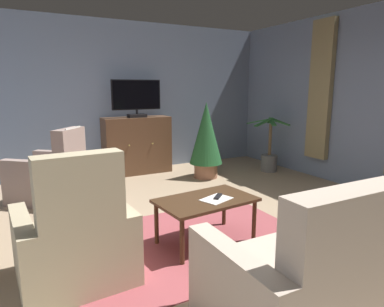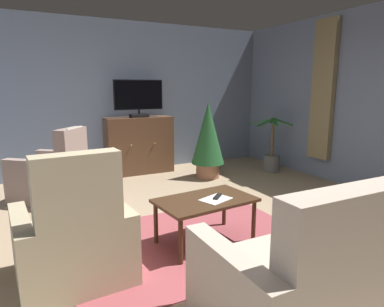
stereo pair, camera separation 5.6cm
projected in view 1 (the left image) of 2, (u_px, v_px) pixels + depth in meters
The scene contains 15 objects.
ground_plane at pixel (212, 240), 3.61m from camera, with size 6.53×7.32×0.04m, color tan.
wall_back at pixel (119, 98), 6.30m from camera, with size 6.53×0.10×2.78m, color slate.
curtain_panel_far at pixel (320, 91), 5.74m from camera, with size 0.10×0.44×2.34m, color #8E7F56.
rug_central at pixel (191, 241), 3.52m from camera, with size 2.45×1.75×0.01m, color #9E474C.
tv_cabinet at pixel (137, 147), 6.26m from camera, with size 1.23×0.47×1.05m.
television at pixel (136, 97), 6.04m from camera, with size 0.90×0.20×0.67m.
coffee_table at pixel (206, 204), 3.42m from camera, with size 1.03×0.69×0.48m.
tv_remote at pixel (218, 197), 3.44m from camera, with size 0.17×0.05×0.02m, color black.
folded_newspaper at pixel (216, 199), 3.39m from camera, with size 0.30×0.22×0.01m, color silver.
sofa_floral at pixel (320, 274), 2.29m from camera, with size 1.46×0.92×1.04m.
armchair_by_fireplace at pixel (52, 177), 4.77m from camera, with size 1.21×1.19×1.06m.
armchair_facing_sofa at pixel (76, 243), 2.74m from camera, with size 0.94×0.90×1.13m.
potted_plant_small_fern_corner at pixel (269, 157), 6.43m from camera, with size 0.83×0.76×1.03m.
potted_plant_leafy_by_curtain at pixel (206, 137), 5.89m from camera, with size 0.58×0.58×1.34m.
cat at pixel (66, 219), 3.89m from camera, with size 0.45×0.55×0.20m.
Camera 1 is at (-1.76, -2.87, 1.59)m, focal length 31.44 mm.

